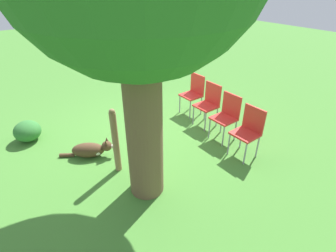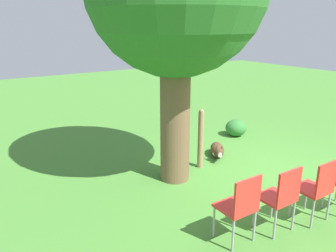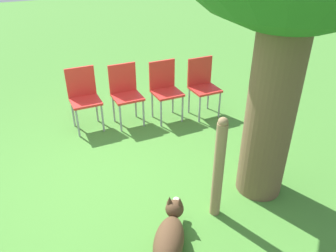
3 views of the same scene
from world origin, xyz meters
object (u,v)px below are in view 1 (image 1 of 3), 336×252
red_chair_2 (227,114)px  red_chair_3 (249,129)px  red_chair_0 (194,91)px  dog (91,150)px  red_chair_1 (209,102)px  fence_post (115,141)px

red_chair_2 → red_chair_3: same height
red_chair_0 → red_chair_3: same height
dog → red_chair_0: bearing=38.4°
red_chair_1 → red_chair_2: same height
red_chair_3 → fence_post: bearing=-26.6°
dog → red_chair_0: 2.76m
red_chair_0 → red_chair_1: same height
fence_post → red_chair_2: bearing=168.6°
red_chair_0 → red_chair_3: bearing=78.7°
fence_post → red_chair_2: fence_post is taller
red_chair_1 → red_chair_2: bearing=78.7°
dog → red_chair_3: bearing=-1.4°
fence_post → red_chair_1: 2.39m
red_chair_0 → red_chair_2: size_ratio=1.00×
dog → red_chair_0: (-2.72, -0.15, 0.41)m
dog → red_chair_1: bearing=24.8°
dog → red_chair_0: size_ratio=0.95×
red_chair_0 → red_chair_3: 1.92m
red_chair_0 → red_chair_2: 1.28m
red_chair_0 → dog: bearing=3.6°
dog → red_chair_2: 2.73m
red_chair_2 → red_chair_3: 0.64m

